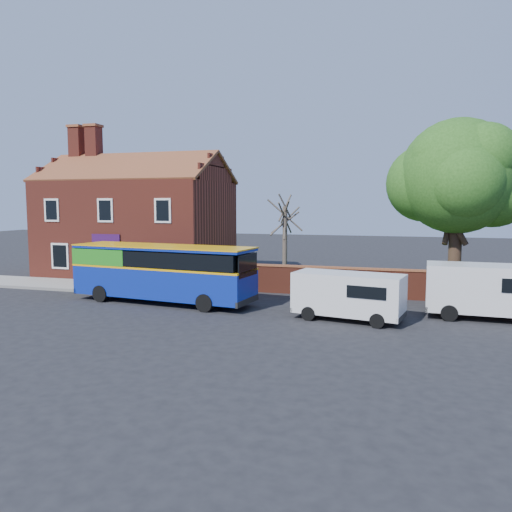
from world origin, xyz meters
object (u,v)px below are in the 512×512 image
(bus, at_px, (158,270))
(van_far, at_px, (492,289))
(van_near, at_px, (349,294))
(large_tree, at_px, (459,180))

(bus, bearing_deg, van_far, 9.60)
(van_far, bearing_deg, van_near, -159.61)
(van_near, distance_m, large_tree, 10.85)
(van_near, bearing_deg, large_tree, 68.86)
(van_near, xyz_separation_m, large_tree, (5.03, 8.11, 5.16))
(van_near, xyz_separation_m, van_far, (5.95, 1.94, 0.19))
(bus, relative_size, van_near, 2.00)
(van_near, bearing_deg, bus, -176.58)
(bus, distance_m, large_tree, 16.96)
(bus, relative_size, large_tree, 1.02)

